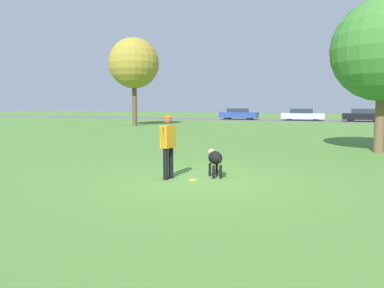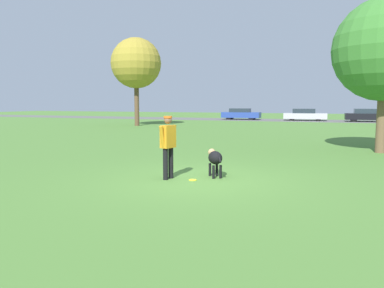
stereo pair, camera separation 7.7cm
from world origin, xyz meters
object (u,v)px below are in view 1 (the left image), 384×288
at_px(person, 168,142).
at_px(tree_near_right, 384,50).
at_px(parked_car_blue, 239,114).
at_px(parked_car_silver, 302,115).
at_px(parked_car_black, 363,115).
at_px(frisbee, 193,180).
at_px(dog, 215,158).
at_px(tree_far_left, 134,63).

distance_m(person, tree_near_right, 9.97).
xyz_separation_m(tree_near_right, parked_car_blue, (-11.44, 25.82, -3.33)).
distance_m(parked_car_silver, parked_car_black, 5.99).
relative_size(frisbee, parked_car_silver, 0.05).
height_order(tree_near_right, parked_car_black, tree_near_right).
relative_size(parked_car_blue, parked_car_black, 1.06).
bearing_deg(frisbee, parked_car_blue, 100.72).
xyz_separation_m(parked_car_blue, parked_car_black, (13.00, -0.45, 0.01)).
bearing_deg(parked_car_silver, parked_car_black, -5.50).
relative_size(person, frisbee, 8.00).
height_order(parked_car_blue, parked_car_black, parked_car_black).
height_order(dog, parked_car_silver, parked_car_silver).
distance_m(tree_far_left, tree_near_right, 20.91).
height_order(person, dog, person).
relative_size(dog, parked_car_blue, 0.21).
bearing_deg(person, frisbee, -71.65).
relative_size(frisbee, tree_near_right, 0.03).
bearing_deg(tree_far_left, parked_car_silver, 47.43).
distance_m(tree_near_right, parked_car_blue, 28.44).
bearing_deg(dog, tree_far_left, 1.71).
bearing_deg(frisbee, tree_near_right, 55.53).
relative_size(person, parked_car_silver, 0.36).
xyz_separation_m(dog, tree_near_right, (4.74, 6.85, 3.47)).
xyz_separation_m(frisbee, parked_car_blue, (-6.30, 33.30, 0.63)).
bearing_deg(tree_far_left, parked_car_black, 35.86).
bearing_deg(parked_car_blue, dog, -78.77).
height_order(person, parked_car_silver, person).
xyz_separation_m(person, tree_far_left, (-11.42, 19.34, 4.23)).
bearing_deg(parked_car_silver, parked_car_blue, 177.10).
relative_size(tree_near_right, parked_car_blue, 1.38).
relative_size(tree_far_left, parked_car_blue, 1.69).
distance_m(person, parked_car_blue, 33.83).
bearing_deg(person, dog, -43.21).
distance_m(person, dog, 1.34).
distance_m(dog, parked_car_blue, 33.35).
height_order(frisbee, tree_far_left, tree_far_left).
relative_size(person, parked_car_black, 0.40).
relative_size(frisbee, tree_far_left, 0.03).
xyz_separation_m(dog, parked_car_silver, (0.32, 32.57, 0.13)).
xyz_separation_m(tree_far_left, parked_car_black, (18.77, 13.57, -4.54)).
xyz_separation_m(parked_car_blue, parked_car_silver, (7.02, -0.10, -0.01)).
distance_m(frisbee, parked_car_black, 33.54).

